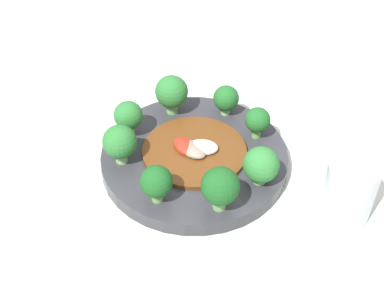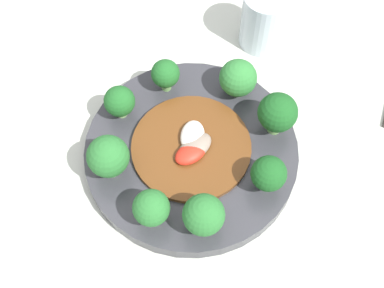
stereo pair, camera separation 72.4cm
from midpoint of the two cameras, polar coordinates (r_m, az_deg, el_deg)
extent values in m
cube|color=#B7BCAD|center=(1.11, -18.51, -17.95)|extent=(0.98, 0.76, 0.78)
cylinder|color=#333338|center=(0.74, -26.17, -11.37)|extent=(0.30, 0.30, 0.02)
cylinder|color=#70A356|center=(0.67, -19.96, -15.84)|extent=(0.02, 0.02, 0.02)
sphere|color=#19511E|center=(0.64, -20.75, -15.20)|extent=(0.05, 0.05, 0.05)
cylinder|color=#7AAD5B|center=(0.72, -32.61, -18.07)|extent=(0.02, 0.02, 0.02)
sphere|color=#286B2D|center=(0.70, -33.82, -17.48)|extent=(0.05, 0.05, 0.05)
cylinder|color=#70A356|center=(0.76, -34.98, -12.20)|extent=(0.02, 0.02, 0.02)
sphere|color=#286B2D|center=(0.74, -36.30, -11.36)|extent=(0.06, 0.06, 0.06)
cylinder|color=#89B76B|center=(0.69, -28.28, -19.73)|extent=(0.02, 0.02, 0.02)
sphere|color=#286B2D|center=(0.66, -29.45, -19.19)|extent=(0.05, 0.05, 0.05)
cylinder|color=#89B76B|center=(0.79, -32.51, -5.92)|extent=(0.02, 0.02, 0.02)
sphere|color=#1E5B23|center=(0.77, -33.40, -5.14)|extent=(0.04, 0.04, 0.04)
cylinder|color=#70A356|center=(0.77, -27.63, -2.95)|extent=(0.01, 0.01, 0.02)
sphere|color=#1E5B23|center=(0.75, -28.44, -2.06)|extent=(0.04, 0.04, 0.04)
cylinder|color=#70A356|center=(0.68, -17.25, -8.99)|extent=(0.02, 0.02, 0.02)
sphere|color=#19511E|center=(0.65, -18.02, -7.96)|extent=(0.06, 0.06, 0.06)
cylinder|color=#89B76B|center=(0.73, -20.30, -3.76)|extent=(0.02, 0.02, 0.01)
sphere|color=#2D7533|center=(0.70, -21.01, -2.75)|extent=(0.06, 0.06, 0.06)
cylinder|color=#5B3314|center=(0.72, -26.68, -10.95)|extent=(0.17, 0.17, 0.01)
ellipsoid|color=red|center=(0.71, -27.27, -11.46)|extent=(0.06, 0.05, 0.02)
ellipsoid|color=gray|center=(0.71, -26.66, -10.78)|extent=(0.06, 0.06, 0.02)
ellipsoid|color=silver|center=(0.72, -26.62, -9.44)|extent=(0.05, 0.06, 0.02)
cylinder|color=silver|center=(0.75, -15.77, 5.12)|extent=(0.07, 0.07, 0.10)
camera|label=1|loc=(0.36, 70.05, 20.89)|focal=50.00mm
camera|label=2|loc=(0.36, -109.95, -20.89)|focal=50.00mm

